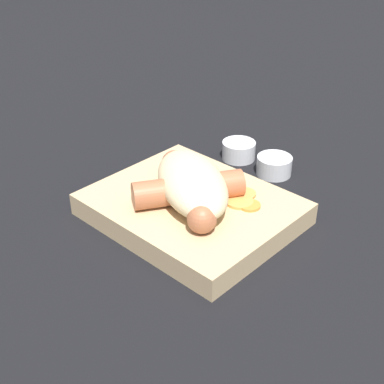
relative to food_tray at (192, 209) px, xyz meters
The scene contains 7 objects.
ground_plane 0.01m from the food_tray, ahead, with size 3.00×3.00×0.00m, color black.
food_tray is the anchor object (origin of this frame).
bread_roll 0.04m from the food_tray, 104.41° to the right, with size 0.17×0.15×0.05m.
sausage 0.03m from the food_tray, 112.75° to the right, with size 0.15×0.13×0.03m.
pickled_veggies 0.06m from the food_tray, 38.63° to the left, with size 0.05×0.05×0.00m.
condiment_cup_near 0.16m from the food_tray, 87.59° to the left, with size 0.05×0.05×0.03m.
condiment_cup_far 0.17m from the food_tray, 109.90° to the left, with size 0.05×0.05×0.03m.
Camera 1 is at (0.37, -0.40, 0.37)m, focal length 50.00 mm.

